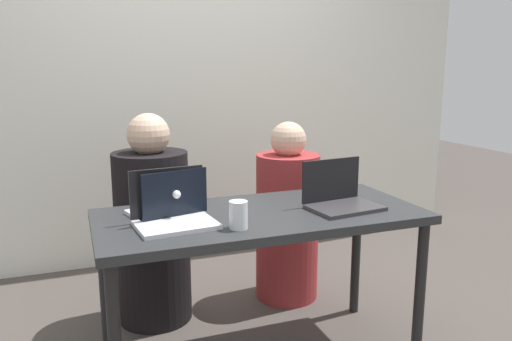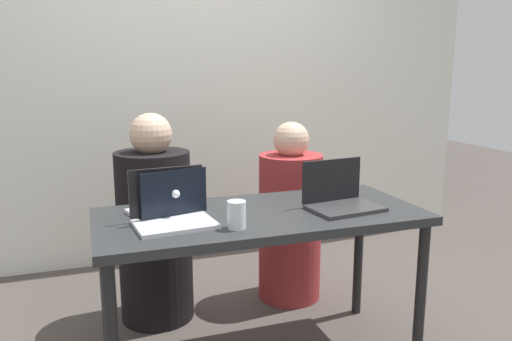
{
  "view_description": "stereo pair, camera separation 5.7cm",
  "coord_description": "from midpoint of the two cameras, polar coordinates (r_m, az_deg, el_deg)",
  "views": [
    {
      "loc": [
        -0.78,
        -2.02,
        1.38
      ],
      "look_at": [
        0.0,
        0.07,
        0.92
      ],
      "focal_mm": 35.0,
      "sensor_mm": 36.0,
      "label": 1
    },
    {
      "loc": [
        -0.73,
        -2.04,
        1.38
      ],
      "look_at": [
        0.0,
        0.07,
        0.92
      ],
      "focal_mm": 35.0,
      "sensor_mm": 36.0,
      "label": 2
    }
  ],
  "objects": [
    {
      "name": "person_on_right",
      "position": [
        3.02,
        3.06,
        -5.78
      ],
      "size": [
        0.42,
        0.42,
        1.08
      ],
      "rotation": [
        0.0,
        0.0,
        3.01
      ],
      "color": "#A02E30",
      "rests_on": "ground"
    },
    {
      "name": "desk",
      "position": [
        2.28,
        -0.14,
        -6.64
      ],
      "size": [
        1.47,
        0.65,
        0.74
      ],
      "color": "#292B2D",
      "rests_on": "ground"
    },
    {
      "name": "laptop_front_left",
      "position": [
        2.11,
        -10.24,
        -4.79
      ],
      "size": [
        0.34,
        0.28,
        0.23
      ],
      "rotation": [
        0.0,
        0.0,
        0.1
      ],
      "color": "silver",
      "rests_on": "desk"
    },
    {
      "name": "laptop_back_left",
      "position": [
        2.23,
        -10.7,
        -3.98
      ],
      "size": [
        0.34,
        0.29,
        0.22
      ],
      "rotation": [
        0.0,
        0.0,
        3.39
      ],
      "color": "silver",
      "rests_on": "desk"
    },
    {
      "name": "back_wall",
      "position": [
        3.65,
        -8.67,
        10.29
      ],
      "size": [
        4.5,
        0.1,
        2.61
      ],
      "primitive_type": "cube",
      "color": "white",
      "rests_on": "ground"
    },
    {
      "name": "laptop_front_right",
      "position": [
        2.35,
        8.89,
        -3.08
      ],
      "size": [
        0.35,
        0.27,
        0.22
      ],
      "rotation": [
        0.0,
        0.0,
        0.13
      ],
      "color": "#373537",
      "rests_on": "desk"
    },
    {
      "name": "person_on_left",
      "position": [
        2.8,
        -12.31,
        -6.73
      ],
      "size": [
        0.4,
        0.4,
        1.15
      ],
      "rotation": [
        0.0,
        0.0,
        3.14
      ],
      "color": "black",
      "rests_on": "ground"
    },
    {
      "name": "water_glass_left",
      "position": [
        2.03,
        -2.83,
        -5.3
      ],
      "size": [
        0.08,
        0.08,
        0.11
      ],
      "color": "white",
      "rests_on": "desk"
    }
  ]
}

